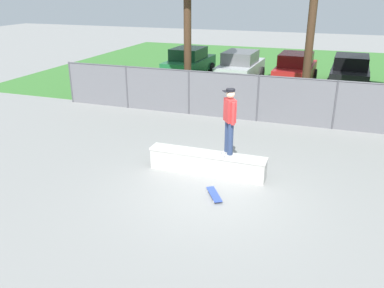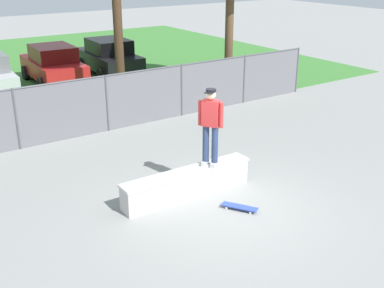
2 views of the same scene
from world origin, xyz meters
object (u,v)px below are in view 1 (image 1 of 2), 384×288
car_green (189,62)px  car_silver (240,66)px  car_red (295,69)px  concrete_ledge (207,163)px  skateboard (214,194)px  car_black (350,71)px  skateboarder (229,119)px

car_green → car_silver: same height
car_red → car_silver: bearing=-174.5°
car_silver → car_red: bearing=5.5°
concrete_ledge → car_green: 13.07m
car_silver → skateboard: bearing=-79.8°
car_green → car_black: 8.71m
concrete_ledge → car_green: bearing=111.9°
concrete_ledge → car_green: car_green is taller
concrete_ledge → car_red: (1.12, 12.08, 0.52)m
skateboard → concrete_ledge: bearing=115.0°
car_silver → car_green: bearing=174.1°
skateboard → car_silver: 13.25m
skateboarder → car_red: skateboarder is taller
skateboarder → car_silver: size_ratio=0.43×
concrete_ledge → car_green: size_ratio=0.77×
skateboard → car_black: (3.28, 13.53, 0.77)m
car_green → car_silver: (3.09, -0.32, 0.00)m
skateboard → car_red: car_red is taller
car_red → skateboarder: bearing=-92.4°
skateboard → car_red: size_ratio=0.18×
skateboarder → skateboard: bearing=-91.9°
car_red → car_green: bearing=179.6°
concrete_ledge → skateboarder: size_ratio=1.79×
skateboard → car_silver: (-2.34, 13.02, 0.77)m
car_silver → car_red: 2.91m
concrete_ledge → skateboard: 1.36m
car_green → car_black: bearing=1.3°
skateboard → car_green: car_green is taller
skateboard → car_silver: size_ratio=0.18×
skateboarder → skateboard: (-0.04, -1.17, -1.60)m
skateboard → car_green: size_ratio=0.18×
skateboarder → concrete_ledge: bearing=175.2°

